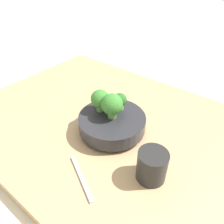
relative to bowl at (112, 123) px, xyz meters
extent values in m
plane|color=beige|center=(-0.04, 0.03, -0.08)|extent=(6.00, 6.00, 0.00)
cube|color=tan|center=(-0.04, 0.03, -0.06)|extent=(1.09, 0.78, 0.04)
cylinder|color=#28282D|center=(0.00, 0.00, -0.03)|extent=(0.10, 0.10, 0.01)
cylinder|color=#28282D|center=(0.00, 0.00, 0.00)|extent=(0.23, 0.23, 0.05)
cylinder|color=#6BA34C|center=(-0.01, 0.05, 0.04)|extent=(0.03, 0.03, 0.02)
sphere|color=#286023|center=(-0.01, 0.05, 0.06)|extent=(0.05, 0.05, 0.05)
cylinder|color=#6BA34C|center=(-0.05, 0.00, 0.04)|extent=(0.03, 0.03, 0.03)
sphere|color=#387A2D|center=(-0.05, 0.00, 0.07)|extent=(0.06, 0.06, 0.06)
cylinder|color=#6BA34C|center=(0.00, 0.00, 0.04)|extent=(0.03, 0.03, 0.03)
sphere|color=#387A2D|center=(0.00, 0.00, 0.08)|extent=(0.07, 0.07, 0.07)
cylinder|color=black|center=(0.20, -0.08, 0.01)|extent=(0.08, 0.08, 0.09)
cube|color=#B2B2B7|center=(0.06, -0.21, -0.03)|extent=(0.15, 0.08, 0.01)
camera|label=1|loc=(0.36, -0.45, 0.48)|focal=35.00mm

